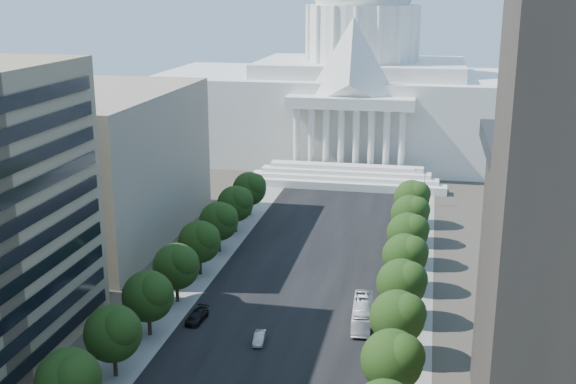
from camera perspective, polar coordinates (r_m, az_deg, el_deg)
The scene contains 27 objects.
road_asphalt at distance 132.42m, azimuth 1.35°, elevation -6.12°, with size 30.00×260.00×0.01m, color black.
sidewalk_left at distance 136.73m, azimuth -6.55°, elevation -5.50°, with size 8.00×260.00×0.02m, color gray.
sidewalk_right at distance 130.75m, azimuth 9.64°, elevation -6.65°, with size 8.00×260.00×0.02m, color gray.
capitol at distance 218.98m, azimuth 5.74°, elevation 7.96°, with size 120.00×56.00×73.00m.
office_block_left_far at distance 152.07m, azimuth -16.05°, elevation 2.08°, with size 38.00×52.00×30.00m, color gray.
tree_l_c at distance 88.34m, azimuth -16.84°, elevation -13.99°, with size 7.79×7.60×9.97m.
tree_l_d at distance 97.75m, azimuth -13.54°, elevation -10.72°, with size 7.79×7.60×9.97m.
tree_l_e at distance 107.67m, azimuth -10.88°, elevation -8.00°, with size 7.79×7.60×9.97m.
tree_l_f at distance 117.98m, azimuth -8.71°, elevation -5.74°, with size 7.79×7.60×9.97m.
tree_l_g at distance 128.58m, azimuth -6.91°, elevation -3.84°, with size 7.79×7.60×9.97m.
tree_l_h at distance 139.41m, azimuth -5.39°, elevation -2.23°, with size 7.79×7.60×9.97m.
tree_l_i at distance 150.42m, azimuth -4.09°, elevation -0.86°, with size 7.79×7.60×9.97m.
tree_l_j at distance 161.56m, azimuth -2.97°, elevation 0.33°, with size 7.79×7.60×9.97m.
tree_r_d at distance 89.81m, azimuth 8.42°, elevation -12.93°, with size 7.79×7.60×9.97m.
tree_r_e at distance 100.51m, azimuth 8.81°, elevation -9.68°, with size 7.79×7.60×9.97m.
tree_r_f at distance 111.49m, azimuth 9.11°, elevation -7.07°, with size 7.79×7.60×9.97m.
tree_r_g at distance 122.65m, azimuth 9.36°, elevation -4.92°, with size 7.79×7.60×9.97m.
tree_r_h at distance 133.96m, azimuth 9.57°, elevation -3.14°, with size 7.79×7.60×9.97m.
tree_r_i at distance 145.38m, azimuth 9.74°, elevation -1.64°, with size 7.79×7.60×9.97m.
tree_r_j at distance 156.89m, azimuth 9.88°, elevation -0.35°, with size 7.79×7.60×9.97m.
streetlight_c at distance 100.93m, azimuth 9.70°, elevation -10.01°, with size 2.61×0.44×9.00m.
streetlight_d at distance 123.97m, azimuth 10.10°, elevation -5.05°, with size 2.61×0.44×9.00m.
streetlight_e at distance 147.64m, azimuth 10.36°, elevation -1.66°, with size 2.61×0.44×9.00m.
streetlight_f at distance 171.69m, azimuth 10.55°, elevation 0.79°, with size 2.61×0.44×9.00m.
car_silver at distance 106.31m, azimuth -2.27°, elevation -11.46°, with size 1.52×4.35×1.43m, color #96989D.
car_dark_b at distance 113.37m, azimuth -7.21°, elevation -9.71°, with size 2.25×5.54×1.61m, color black.
city_bus at distance 112.09m, azimuth 5.88°, elevation -9.50°, with size 2.78×11.88×3.31m, color silver.
Camera 1 is at (21.03, -31.11, 49.23)m, focal length 45.00 mm.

